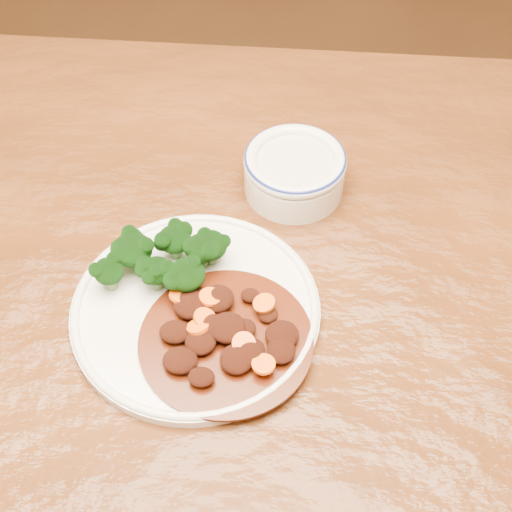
{
  "coord_description": "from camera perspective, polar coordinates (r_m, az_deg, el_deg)",
  "views": [
    {
      "loc": [
        0.09,
        -0.46,
        1.38
      ],
      "look_at": [
        0.04,
        0.03,
        0.77
      ],
      "focal_mm": 50.0,
      "sensor_mm": 36.0,
      "label": 1
    }
  ],
  "objects": [
    {
      "name": "dip_bowl",
      "position": [
        0.87,
        3.1,
        6.85
      ],
      "size": [
        0.12,
        0.12,
        0.06
      ],
      "rotation": [
        0.0,
        0.0,
        0.17
      ],
      "color": "silver",
      "rests_on": "dining_table"
    },
    {
      "name": "mince_stew",
      "position": [
        0.73,
        -2.65,
        -6.2
      ],
      "size": [
        0.18,
        0.18,
        0.03
      ],
      "color": "#4E1A08",
      "rests_on": "dinner_plate"
    },
    {
      "name": "dinner_plate",
      "position": [
        0.76,
        -4.85,
        -4.25
      ],
      "size": [
        0.27,
        0.27,
        0.02
      ],
      "rotation": [
        0.0,
        0.0,
        -0.26
      ],
      "color": "white",
      "rests_on": "dining_table"
    },
    {
      "name": "broccoli_florets",
      "position": [
        0.77,
        -7.02,
        -0.04
      ],
      "size": [
        0.14,
        0.09,
        0.05
      ],
      "color": "#578946",
      "rests_on": "dinner_plate"
    },
    {
      "name": "dining_table",
      "position": [
        0.86,
        -2.83,
        -5.63
      ],
      "size": [
        1.51,
        0.92,
        0.75
      ],
      "rotation": [
        0.0,
        0.0,
        0.01
      ],
      "color": "#5C2C10",
      "rests_on": "ground"
    }
  ]
}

